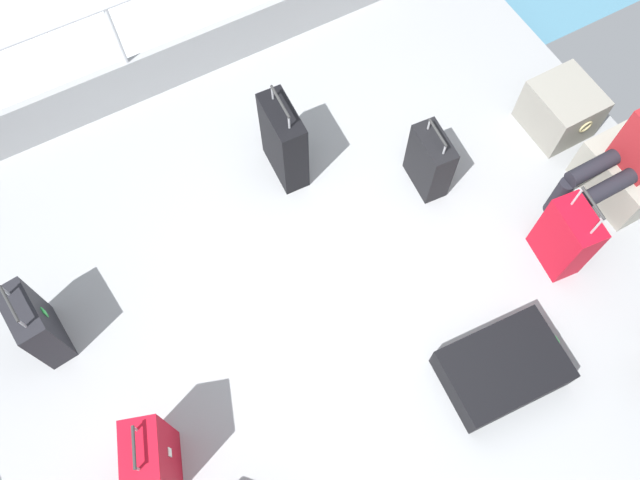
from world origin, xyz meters
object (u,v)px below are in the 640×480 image
Objects in this scene: passenger_seated at (628,157)px; suitcase_5 at (152,457)px; suitcase_2 at (502,368)px; suitcase_6 at (36,325)px; cargo_crate_0 at (561,109)px; suitcase_3 at (430,161)px; suitcase_0 at (284,142)px; suitcase_1 at (565,238)px; cargo_crate_1 at (625,174)px.

passenger_seated is 1.44× the size of suitcase_5.
suitcase_2 is 1.14× the size of suitcase_6.
suitcase_6 reaches higher than suitcase_2.
suitcase_3 reaches higher than cargo_crate_0.
suitcase_2 is at bearing -14.35° from suitcase_3.
suitcase_1 is (1.62, 1.35, -0.05)m from suitcase_0.
cargo_crate_1 is at bearing 4.41° from cargo_crate_0.
suitcase_1 is 1.10m from suitcase_3.
cargo_crate_0 is 0.49× the size of passenger_seated.
passenger_seated is at bearing 54.45° from suitcase_0.
suitcase_6 is (-0.96, -4.19, 0.10)m from cargo_crate_1.
suitcase_5 reaches higher than cargo_crate_0.
suitcase_0 reaches higher than suitcase_1.
suitcase_0 is 2.21m from suitcase_2.
cargo_crate_0 is 3.89m from suitcase_5.
suitcase_1 is 1.25× the size of suitcase_3.
suitcase_6 is (-1.14, -0.35, -0.04)m from suitcase_5.
suitcase_5 is 1.07× the size of suitcase_6.
suitcase_3 is at bearing -93.15° from cargo_crate_0.
suitcase_0 is 1.03× the size of suitcase_2.
cargo_crate_0 is 0.70m from cargo_crate_1.
suitcase_3 is at bearing 110.16° from suitcase_5.
passenger_seated is at bearing -10.39° from cargo_crate_0.
suitcase_5 is (1.58, -1.71, -0.02)m from suitcase_0.
passenger_seated reaches higher than suitcase_2.
cargo_crate_0 is 2.14m from suitcase_2.
suitcase_2 is 1.25× the size of suitcase_3.
passenger_seated is 1.69m from suitcase_2.
cargo_crate_1 is 0.42m from passenger_seated.
suitcase_1 is at bearing 70.93° from suitcase_6.
cargo_crate_0 is at bearing 141.88° from suitcase_1.
cargo_crate_1 is 0.78× the size of suitcase_0.
suitcase_1 is 3.61m from suitcase_6.
suitcase_0 is at bearing 102.06° from suitcase_6.
cargo_crate_1 is at bearing 56.84° from suitcase_0.
cargo_crate_0 is at bearing 103.17° from suitcase_5.
suitcase_3 is (-1.51, 0.39, 0.16)m from suitcase_2.
passenger_seated is at bearing 110.53° from suitcase_1.
suitcase_3 is at bearing 165.65° from suitcase_2.
passenger_seated is 1.30× the size of suitcase_0.
cargo_crate_0 is at bearing 71.59° from suitcase_0.
passenger_seated is at bearing 76.60° from suitcase_6.
passenger_seated is 4.13m from suitcase_6.
cargo_crate_0 is 0.82× the size of suitcase_3.
suitcase_5 is (0.89, -3.79, 0.13)m from cargo_crate_0.
suitcase_1 reaches higher than suitcase_6.
passenger_seated is 2.41m from suitcase_0.
suitcase_1 is 1.02m from suitcase_2.
cargo_crate_1 is 0.92× the size of suitcase_6.
suitcase_6 is (-0.19, -2.94, 0.02)m from suitcase_3.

